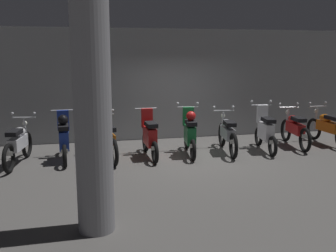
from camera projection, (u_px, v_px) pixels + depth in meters
The scene contains 12 objects.
ground_plane at pixel (192, 157), 9.58m from camera, with size 80.00×80.00×0.00m, color #565451.
back_wall at pixel (171, 84), 11.55m from camera, with size 16.19×0.30×3.24m, color gray.
motorbike_slot_0 at pixel (18, 144), 8.88m from camera, with size 0.58×1.94×1.15m.
motorbike_slot_1 at pixel (64, 138), 9.17m from camera, with size 0.56×1.68×1.18m.
motorbike_slot_2 at pixel (107, 139), 9.34m from camera, with size 0.58×1.94×1.15m.
motorbike_slot_3 at pixel (150, 136), 9.51m from camera, with size 0.56×1.68×1.18m.
motorbike_slot_4 at pixel (190, 133), 9.72m from camera, with size 0.59×1.68×1.29m.
motorbike_slot_5 at pixel (227, 133), 9.99m from camera, with size 0.58×1.94×1.15m.
motorbike_slot_6 at pixel (265, 131), 10.13m from camera, with size 0.58×1.68×1.29m.
motorbike_slot_7 at pixel (295, 129), 10.61m from camera, with size 0.59×1.94×1.15m.
motorbike_slot_8 at pixel (328, 127), 10.83m from camera, with size 0.59×1.95×1.15m.
support_pillar at pixel (93, 121), 5.36m from camera, with size 0.53×0.53×3.24m, color gray.
Camera 1 is at (-2.61, -8.91, 2.55)m, focal length 41.24 mm.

